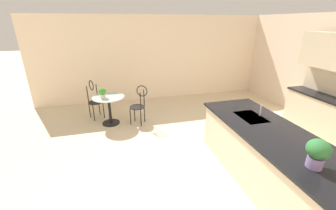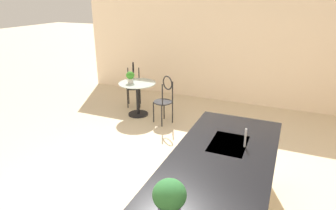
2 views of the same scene
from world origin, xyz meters
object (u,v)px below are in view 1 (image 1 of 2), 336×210
potted_plant_on_table (102,92)px  potted_plant_counter_far (318,152)px  bistro_table (109,108)px  chair_near_window (94,98)px  chair_by_island (139,103)px

potted_plant_on_table → potted_plant_counter_far: potted_plant_counter_far is taller
bistro_table → potted_plant_counter_far: (3.69, 2.32, 0.68)m
chair_near_window → chair_by_island: same height
chair_near_window → potted_plant_on_table: bearing=24.6°
chair_by_island → potted_plant_counter_far: potted_plant_counter_far is taller
chair_by_island → potted_plant_on_table: bearing=-99.1°
chair_near_window → potted_plant_on_table: chair_near_window is taller
chair_near_window → potted_plant_counter_far: 5.03m
potted_plant_counter_far → potted_plant_on_table: bearing=-146.0°
potted_plant_counter_far → chair_near_window: bearing=-147.2°
potted_plant_on_table → chair_near_window: bearing=-155.4°
bistro_table → chair_by_island: 0.77m
chair_near_window → potted_plant_counter_far: bearing=32.8°
chair_near_window → chair_by_island: (0.71, 1.12, 0.00)m
potted_plant_on_table → potted_plant_counter_far: bearing=34.0°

